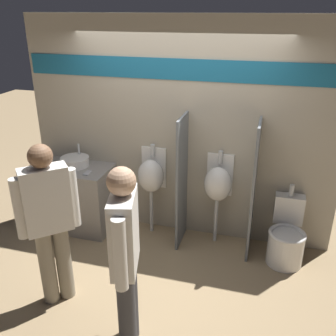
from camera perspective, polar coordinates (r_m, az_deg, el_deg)
The scene contains 12 objects.
ground_plane at distance 4.69m, azimuth -0.58°, elevation -12.69°, with size 16.00×16.00×0.00m, color #997F5B.
display_wall at distance 4.59m, azimuth 1.46°, elevation 5.64°, with size 3.85×0.07×2.70m.
sink_counter at distance 5.16m, azimuth -14.29°, elevation -4.27°, with size 1.05×0.59×0.86m.
sink_basin at distance 4.98m, azimuth -14.00°, elevation 0.97°, with size 0.37×0.37×0.26m.
cell_phone at distance 4.73m, azimuth -12.15°, elevation -0.74°, with size 0.07×0.14×0.01m.
divider_near_counter at distance 4.51m, azimuth 2.10°, elevation -2.15°, with size 0.03×0.49×1.63m.
divider_mid at distance 4.41m, azimuth 12.88°, elevation -3.38°, with size 0.03×0.49×1.63m.
urinal_near_counter at distance 4.72m, azimuth -2.60°, elevation -1.21°, with size 0.34×0.29×1.19m.
urinal_far at distance 4.55m, azimuth 7.63°, elevation -2.41°, with size 0.34×0.29×1.19m.
toilet at distance 4.61m, azimuth 17.56°, elevation -10.25°, with size 0.42×0.58×0.88m.
person_in_vest at distance 3.08m, azimuth -6.53°, elevation -12.99°, with size 0.29×0.58×1.69m.
person_with_lanyard at distance 3.71m, azimuth -17.64°, elevation -7.51°, with size 0.46×0.43×1.67m.
Camera 1 is at (1.08, -3.64, 2.75)m, focal length 40.00 mm.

